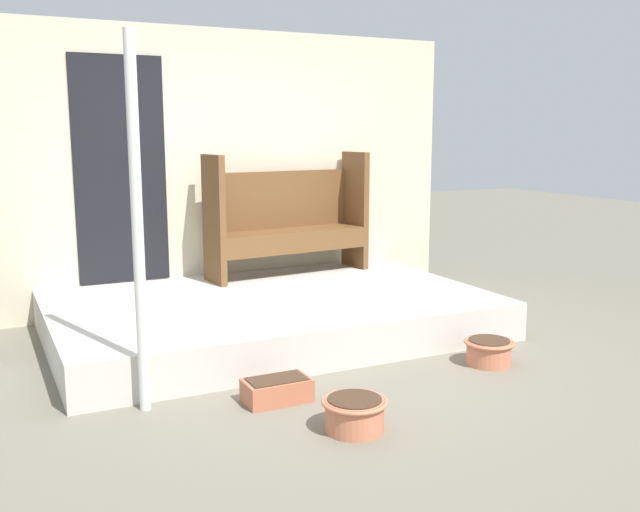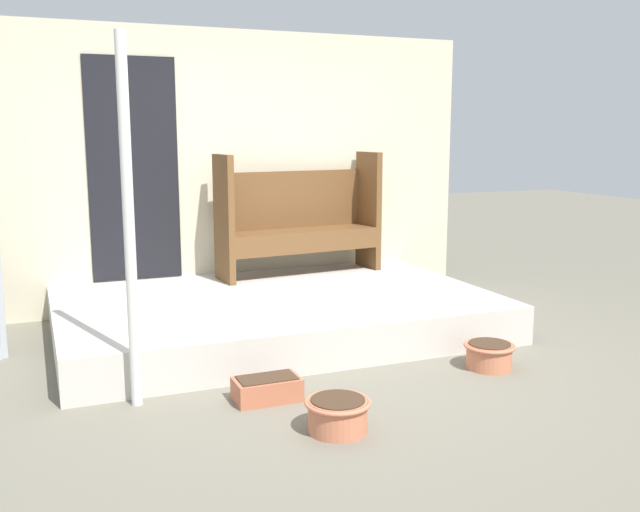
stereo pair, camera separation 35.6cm
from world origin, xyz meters
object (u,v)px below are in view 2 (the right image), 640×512
at_px(bench, 298,215).
at_px(flower_pot_left, 338,413).
at_px(support_post, 129,225).
at_px(flower_pot_middle, 489,354).
at_px(planter_box_rect, 267,389).

relative_size(bench, flower_pot_left, 4.26).
relative_size(support_post, flower_pot_left, 5.91).
height_order(support_post, bench, support_post).
height_order(bench, flower_pot_left, bench).
distance_m(bench, flower_pot_middle, 2.48).
bearing_deg(support_post, flower_pot_left, -40.17).
distance_m(support_post, flower_pot_middle, 2.64).
height_order(bench, flower_pot_middle, bench).
distance_m(support_post, planter_box_rect, 1.32).
relative_size(bench, flower_pot_middle, 4.43).
xyz_separation_m(bench, flower_pot_left, (-0.84, -2.86, -0.77)).
relative_size(flower_pot_middle, planter_box_rect, 0.88).
bearing_deg(bench, flower_pot_middle, -80.68).
xyz_separation_m(support_post, flower_pot_middle, (2.43, -0.25, -1.02)).
height_order(flower_pot_left, flower_pot_middle, flower_pot_left).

